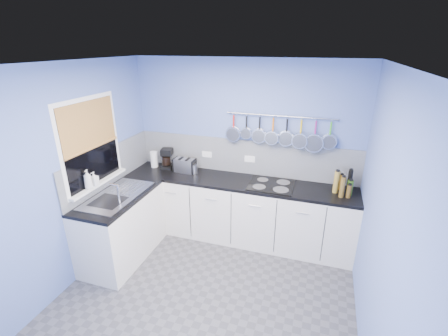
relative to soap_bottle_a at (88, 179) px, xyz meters
The scene contains 44 objects.
floor 1.93m from the soap_bottle_a, ahead, with size 3.20×3.00×0.02m, color #47474C.
ceiling 2.04m from the soap_bottle_a, ahead, with size 3.20×3.00×0.02m, color white.
wall_back 2.08m from the soap_bottle_a, 42.63° to the left, with size 3.20×0.02×2.50m, color #576DB3.
wall_front 2.22m from the soap_bottle_a, 46.49° to the right, with size 3.20×0.02×2.50m, color #576DB3.
wall_left 0.15m from the soap_bottle_a, 128.23° to the right, with size 0.02×3.00×2.50m, color #576DB3.
wall_right 3.14m from the soap_bottle_a, ahead, with size 0.02×3.00×2.50m, color #576DB3.
backsplash_back 2.06m from the soap_bottle_a, 42.18° to the left, with size 3.20×0.02×0.50m, color #9B9C9F.
backsplash_left 0.50m from the soap_bottle_a, 96.64° to the left, with size 0.02×1.80×0.50m, color #9B9C9F.
cabinet_run_back 2.02m from the soap_bottle_a, 35.68° to the left, with size 3.20×0.60×0.86m, color silver.
worktop_back 1.91m from the soap_bottle_a, 35.68° to the left, with size 3.20×0.60×0.04m, color black.
cabinet_run_left 0.80m from the soap_bottle_a, 40.79° to the left, with size 0.60×1.20×0.86m, color silver.
worktop_left 0.42m from the soap_bottle_a, 40.79° to the left, with size 0.60×1.20×0.04m, color black.
window_frame 0.43m from the soap_bottle_a, 102.78° to the left, with size 0.01×1.00×1.10m, color white.
window_glass 0.43m from the soap_bottle_a, 101.40° to the left, with size 0.01×0.90×1.00m, color black.
bamboo_blind 0.64m from the soap_bottle_a, 99.16° to the left, with size 0.01×0.90×0.55m, color #98592C.
window_sill 0.24m from the soap_bottle_a, 95.76° to the left, with size 0.10×0.98×0.03m, color white.
sink_unit 0.40m from the soap_bottle_a, 40.79° to the left, with size 0.50×0.95×0.01m, color silver.
mixer_tap 0.41m from the soap_bottle_a, ahead, with size 0.12×0.08×0.26m, color silver, non-canonical shape.
socket_left 1.69m from the soap_bottle_a, 54.49° to the left, with size 0.15×0.01×0.09m, color white.
socket_right 2.13m from the soap_bottle_a, 40.12° to the left, with size 0.15×0.01×0.09m, color white.
pot_rail 2.51m from the soap_bottle_a, 33.59° to the left, with size 0.02×0.02×1.45m, color silver.
soap_bottle_a is the anchor object (origin of this frame).
soap_bottle_b 0.11m from the soap_bottle_a, 90.00° to the left, with size 0.08×0.08×0.17m, color white.
paper_towel 1.23m from the soap_bottle_a, 81.37° to the left, with size 0.11×0.11×0.24m, color white.
coffee_maker 1.28m from the soap_bottle_a, 71.93° to the left, with size 0.17×0.19×0.30m, color black, non-canonical shape.
toaster 1.38m from the soap_bottle_a, 59.08° to the left, with size 0.30×0.17×0.19m, color silver.
canister 1.45m from the soap_bottle_a, 52.84° to the left, with size 0.09×0.09×0.14m, color silver.
hob 2.29m from the soap_bottle_a, 28.38° to the left, with size 0.59×0.52×0.01m, color black.
pan_0 1.98m from the soap_bottle_a, 43.81° to the left, with size 0.21×0.06×0.40m, color silver, non-canonical shape.
pan_1 2.11m from the soap_bottle_a, 40.33° to the left, with size 0.16×0.05×0.35m, color silver, non-canonical shape.
pan_2 2.25m from the soap_bottle_a, 37.29° to the left, with size 0.20×0.06×0.39m, color silver, non-canonical shape.
pan_3 2.39m from the soap_bottle_a, 34.61° to the left, with size 0.19×0.11×0.38m, color silver, non-canonical shape.
pan_4 2.54m from the soap_bottle_a, 32.26° to the left, with size 0.21×0.06×0.40m, color silver, non-canonical shape.
pan_5 2.69m from the soap_bottle_a, 30.17° to the left, with size 0.20×0.11×0.39m, color silver, non-canonical shape.
pan_6 2.85m from the soap_bottle_a, 28.32° to the left, with size 0.24×0.08×0.43m, color silver, non-canonical shape.
pan_7 3.01m from the soap_bottle_a, 26.67° to the left, with size 0.19×0.06×0.38m, color silver, non-canonical shape.
condiment_0 3.20m from the soap_bottle_a, 22.05° to the left, with size 0.06×0.06×0.29m, color black.
condiment_1 3.13m from the soap_bottle_a, 23.17° to the left, with size 0.06×0.06×0.21m, color #8C5914.
condiment_2 3.08m from the soap_bottle_a, 23.60° to the left, with size 0.06×0.06×0.15m, color #265919.
condiment_3 3.18m from the soap_bottle_a, 20.35° to the left, with size 0.07×0.07×0.19m, color #3F721E.
condiment_4 3.10m from the soap_bottle_a, 20.99° to the left, with size 0.05×0.05×0.15m, color black.
condiment_5 3.03m from the soap_bottle_a, 21.80° to the left, with size 0.07×0.07×0.29m, color olive.
condiment_6 3.14m from the soap_bottle_a, 19.10° to the left, with size 0.06×0.06×0.16m, color brown.
condiment_7 3.06m from the soap_bottle_a, 19.38° to the left, with size 0.06×0.06×0.27m, color brown.
Camera 1 is at (1.04, -2.62, 2.67)m, focal length 25.12 mm.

